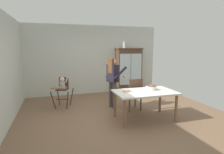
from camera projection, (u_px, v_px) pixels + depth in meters
ground_plane at (115, 115)px, 5.09m from camera, size 6.24×6.24×0.00m
wall_back at (94, 60)px, 7.34m from camera, size 5.32×0.06×2.70m
wall_left at (3, 70)px, 4.08m from camera, size 0.06×5.32×2.70m
china_cabinet at (129, 70)px, 7.59m from camera, size 1.07×0.48×1.81m
ceramic_vase at (124, 45)px, 7.37m from camera, size 0.13×0.13×0.27m
high_chair_with_toddler at (62, 87)px, 5.66m from camera, size 0.75×0.82×0.95m
adult_person at (113, 77)px, 5.57m from camera, size 0.62×0.61×1.53m
dining_table at (145, 95)px, 4.71m from camera, size 1.57×0.97×0.74m
birthday_cake at (151, 88)px, 4.86m from camera, size 0.28×0.28×0.19m
serving_bowl at (126, 91)px, 4.67m from camera, size 0.18×0.18×0.05m
dining_chair_far_side at (134, 92)px, 5.37m from camera, size 0.45×0.45×0.96m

